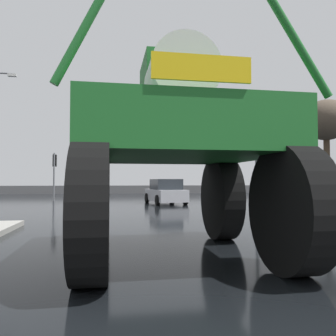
{
  "coord_description": "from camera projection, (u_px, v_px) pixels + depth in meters",
  "views": [
    {
      "loc": [
        -0.52,
        -0.08,
        1.39
      ],
      "look_at": [
        0.73,
        7.48,
        1.69
      ],
      "focal_mm": 36.24,
      "sensor_mm": 36.0,
      "label": 1
    }
  ],
  "objects": [
    {
      "name": "traffic_signal_near_right",
      "position": [
        255.0,
        153.0,
        11.48
      ],
      "size": [
        0.24,
        0.54,
        3.25
      ],
      "color": "slate",
      "rests_on": "ground"
    },
    {
      "name": "bare_tree_right",
      "position": [
        326.0,
        121.0,
        18.5
      ],
      "size": [
        2.59,
        2.59,
        5.84
      ],
      "color": "#473828",
      "rests_on": "ground"
    },
    {
      "name": "sedan_ahead",
      "position": [
        165.0,
        192.0,
        21.04
      ],
      "size": [
        2.28,
        4.28,
        1.52
      ],
      "rotation": [
        0.0,
        0.0,
        1.7
      ],
      "color": "#B7B7BF",
      "rests_on": "ground"
    },
    {
      "name": "ground_plane",
      "position": [
        122.0,
        208.0,
        17.86
      ],
      "size": [
        120.0,
        120.0,
        0.0
      ],
      "primitive_type": "plane",
      "color": "black"
    },
    {
      "name": "oversize_sprayer",
      "position": [
        175.0,
        150.0,
        6.42
      ],
      "size": [
        4.06,
        5.17,
        4.31
      ],
      "rotation": [
        0.0,
        0.0,
        1.58
      ],
      "color": "black",
      "rests_on": "ground"
    },
    {
      "name": "traffic_signal_far_left",
      "position": [
        54.0,
        166.0,
        23.76
      ],
      "size": [
        0.24,
        0.55,
        3.36
      ],
      "color": "slate",
      "rests_on": "ground"
    },
    {
      "name": "roadside_barrier",
      "position": [
        117.0,
        190.0,
        38.06
      ],
      "size": [
        32.33,
        0.24,
        0.9
      ],
      "primitive_type": "cube",
      "color": "#59595B",
      "rests_on": "ground"
    }
  ]
}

